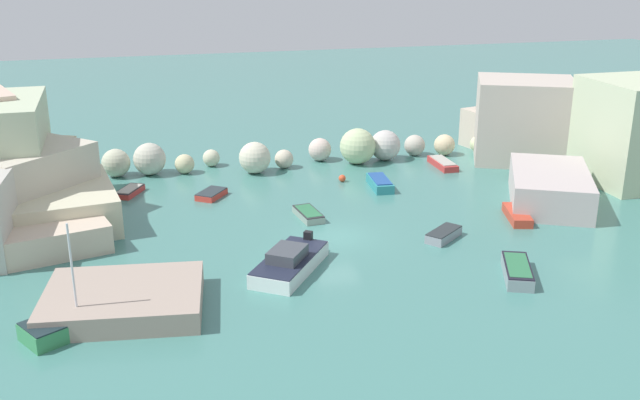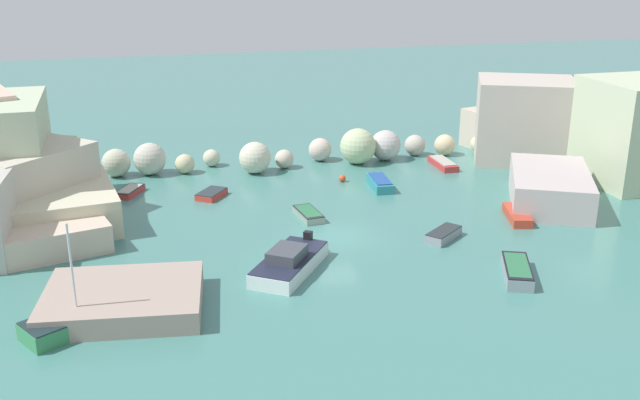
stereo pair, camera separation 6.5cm
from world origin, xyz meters
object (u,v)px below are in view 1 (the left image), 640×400
object	(u,v)px
stone_dock	(124,300)
moored_boat_9	(130,191)
moored_boat_4	(83,232)
moored_boat_3	(290,262)
moored_boat_5	(444,235)
moored_boat_7	(308,214)
moored_boat_6	(443,163)
moored_boat_8	(78,320)
channel_buoy	(342,178)
moored_boat_10	(380,183)
moored_boat_0	(517,271)
moored_boat_1	(517,215)
moored_boat_2	(211,194)

from	to	relation	value
stone_dock	moored_boat_9	size ratio (longest dim) A/B	2.61
moored_boat_4	moored_boat_3	bearing A→B (deg)	-16.05
moored_boat_5	moored_boat_7	world-z (taller)	moored_boat_5
moored_boat_3	moored_boat_4	bearing A→B (deg)	-90.60
moored_boat_6	moored_boat_8	distance (m)	32.31
channel_buoy	moored_boat_7	bearing A→B (deg)	-122.21
stone_dock	moored_boat_10	xyz separation A→B (m)	(17.58, 14.32, -0.19)
moored_boat_4	moored_boat_10	bearing A→B (deg)	32.58
moored_boat_7	moored_boat_8	distance (m)	17.20
channel_buoy	moored_boat_8	size ratio (longest dim) A/B	0.10
moored_boat_9	moored_boat_8	bearing A→B (deg)	-160.05
moored_boat_3	moored_boat_9	bearing A→B (deg)	-117.24
moored_boat_0	moored_boat_9	xyz separation A→B (m)	(-18.86, 18.80, -0.14)
moored_boat_6	moored_boat_10	world-z (taller)	moored_boat_10
channel_buoy	stone_dock	bearing A→B (deg)	-133.35
channel_buoy	moored_boat_10	bearing A→B (deg)	-43.01
stone_dock	moored_boat_6	xyz separation A→B (m)	(23.97, 18.00, -0.27)
channel_buoy	moored_boat_1	xyz separation A→B (m)	(8.29, -10.18, 0.01)
moored_boat_2	moored_boat_6	size ratio (longest dim) A/B	0.75
moored_boat_0	moored_boat_7	size ratio (longest dim) A/B	1.33
moored_boat_8	moored_boat_3	bearing A→B (deg)	167.65
moored_boat_4	moored_boat_10	world-z (taller)	moored_boat_10
moored_boat_2	moored_boat_9	size ratio (longest dim) A/B	0.95
channel_buoy	moored_boat_4	xyz separation A→B (m)	(-17.61, -6.41, 0.07)
stone_dock	moored_boat_4	distance (m)	10.16
moored_boat_6	moored_boat_2	bearing A→B (deg)	-80.54
moored_boat_3	moored_boat_6	bearing A→B (deg)	170.80
moored_boat_4	moored_boat_8	xyz separation A→B (m)	(0.22, -11.19, 0.10)
moored_boat_3	moored_boat_4	size ratio (longest dim) A/B	1.46
moored_boat_3	moored_boat_6	xyz separation A→B (m)	(15.60, 15.77, -0.26)
moored_boat_5	moored_boat_4	bearing A→B (deg)	-53.64
moored_boat_3	moored_boat_10	bearing A→B (deg)	178.21
channel_buoy	moored_boat_10	size ratio (longest dim) A/B	0.15
moored_boat_1	moored_boat_2	bearing A→B (deg)	-101.08
moored_boat_1	moored_boat_8	bearing A→B (deg)	-57.86
moored_boat_4	moored_boat_7	size ratio (longest dim) A/B	1.37
moored_boat_1	channel_buoy	bearing A→B (deg)	-124.84
moored_boat_8	moored_boat_1	bearing A→B (deg)	165.13
moored_boat_1	moored_boat_8	xyz separation A→B (m)	(-25.68, -7.42, 0.15)
moored_boat_3	moored_boat_8	distance (m)	10.91
moored_boat_4	moored_boat_7	distance (m)	13.45
moored_boat_4	moored_boat_5	world-z (taller)	moored_boat_4
moored_boat_5	moored_boat_6	bearing A→B (deg)	-151.75
moored_boat_4	moored_boat_6	world-z (taller)	moored_boat_4
channel_buoy	moored_boat_5	world-z (taller)	moored_boat_5
moored_boat_3	moored_boat_9	size ratio (longest dim) A/B	2.12
stone_dock	channel_buoy	world-z (taller)	stone_dock
moored_boat_7	moored_boat_1	bearing A→B (deg)	67.78
moored_boat_10	moored_boat_5	bearing A→B (deg)	7.57
moored_boat_10	moored_boat_1	bearing A→B (deg)	42.31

